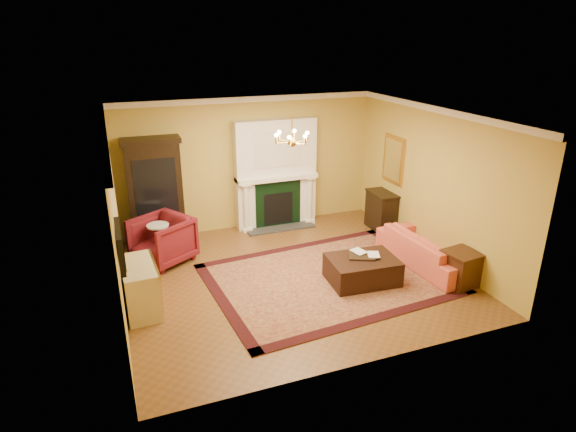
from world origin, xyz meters
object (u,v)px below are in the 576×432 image
china_cabinet (156,194)px  commode (140,287)px  coral_sofa (427,245)px  leather_ottoman (362,270)px  end_table (461,270)px  console_table (381,211)px  wingback_armchair (162,238)px  pedestal_table (159,240)px

china_cabinet → commode: (-0.61, -2.70, -0.69)m
coral_sofa → leather_ottoman: coral_sofa is taller
end_table → console_table: 2.85m
console_table → coral_sofa: bearing=-92.9°
china_cabinet → leather_ottoman: 4.61m
end_table → leather_ottoman: bearing=155.2°
china_cabinet → commode: size_ratio=2.01×
wingback_armchair → leather_ottoman: bearing=25.4°
end_table → console_table: size_ratio=0.73×
china_cabinet → commode: china_cabinet is taller
wingback_armchair → leather_ottoman: 3.93m
coral_sofa → wingback_armchair: bearing=64.4°
pedestal_table → console_table: (5.00, -0.11, -0.02)m
china_cabinet → pedestal_table: bearing=-94.9°
wingback_armchair → pedestal_table: 0.12m
end_table → console_table: bearing=88.8°
console_table → leather_ottoman: (-1.65, -2.11, -0.18)m
wingback_armchair → console_table: 4.95m
wingback_armchair → commode: (-0.57, -1.69, -0.11)m
wingback_armchair → end_table: size_ratio=1.64×
china_cabinet → coral_sofa: size_ratio=1.00×
wingback_armchair → console_table: bearing=58.1°
pedestal_table → leather_ottoman: pedestal_table is taller
wingback_armchair → coral_sofa: 5.19m
coral_sofa → end_table: coral_sofa is taller
pedestal_table → commode: bearing=-106.1°
wingback_armchair → coral_sofa: size_ratio=0.46×
leather_ottoman → commode: bearing=177.6°
china_cabinet → pedestal_table: china_cabinet is taller
pedestal_table → leather_ottoman: 4.02m
coral_sofa → console_table: 1.94m
china_cabinet → pedestal_table: size_ratio=2.86×
wingback_armchair → pedestal_table: bearing=-179.3°
wingback_armchair → end_table: wingback_armchair is taller
china_cabinet → coral_sofa: china_cabinet is taller
china_cabinet → leather_ottoman: size_ratio=1.80×
wingback_armchair → console_table: wingback_armchair is taller
commode → end_table: commode is taller
end_table → leather_ottoman: (-1.59, 0.74, -0.07)m
leather_ottoman → pedestal_table: bearing=150.6°
china_cabinet → coral_sofa: 5.66m
console_table → leather_ottoman: size_ratio=0.70×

